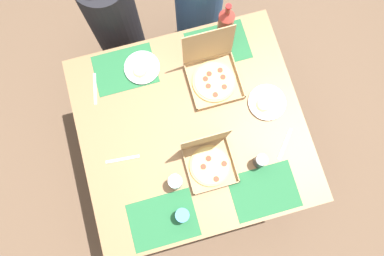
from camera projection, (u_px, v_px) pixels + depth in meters
ground_plane at (192, 150)px, 2.83m from camera, size 6.00×6.00×0.00m
dining_table at (192, 132)px, 2.20m from camera, size 1.27×1.19×0.75m
placemat_near_left at (163, 220)px, 1.98m from camera, size 0.36×0.26×0.00m
placemat_near_right at (264, 191)px, 2.02m from camera, size 0.36×0.26×0.00m
placemat_far_left at (125, 69)px, 2.17m from camera, size 0.36×0.26×0.00m
placemat_far_right at (218, 45)px, 2.21m from camera, size 0.36×0.26×0.00m
pizza_box_edge_far at (209, 160)px, 2.01m from camera, size 0.26×0.26×0.30m
pizza_box_corner_right at (213, 74)px, 2.12m from camera, size 0.29×0.31×0.33m
plate_middle at (142, 68)px, 2.17m from camera, size 0.21×0.21×0.03m
plate_near_left at (267, 103)px, 2.12m from camera, size 0.22×0.22×0.03m
soda_bottle at (225, 24)px, 2.09m from camera, size 0.09×0.09×0.32m
cup_red at (182, 215)px, 1.95m from camera, size 0.07×0.07×0.09m
cup_spare at (175, 182)px, 1.98m from camera, size 0.08×0.08×0.11m
cup_dark at (260, 161)px, 2.00m from camera, size 0.07×0.07×0.10m
fork_by_far_right at (123, 159)px, 2.05m from camera, size 0.19×0.03×0.00m
fork_by_near_left at (285, 144)px, 2.07m from camera, size 0.13×0.16×0.00m
fork_by_near_right at (95, 89)px, 2.15m from camera, size 0.05×0.19×0.00m
diner_left_seat at (116, 25)px, 2.46m from camera, size 0.32×0.32×1.22m
diner_right_seat at (199, 7)px, 2.53m from camera, size 0.32×0.32×1.14m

